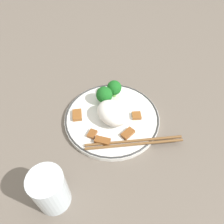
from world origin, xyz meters
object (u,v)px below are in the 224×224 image
Objects in this scene: broccoli_back_left at (114,88)px; broccoli_back_center at (104,95)px; chopsticks at (134,143)px; drinking_glass at (50,190)px; plate at (112,118)px.

broccoli_back_left is 0.04m from broccoli_back_center.
chopsticks is 1.97× the size of drinking_glass.
broccoli_back_left is at bearing -27.46° from chopsticks.
chopsticks is at bearing 152.54° from broccoli_back_left.
broccoli_back_center is 0.17m from chopsticks.
drinking_glass is (-0.07, 0.24, 0.04)m from plate.
chopsticks is (-0.10, 0.02, 0.01)m from plate.
drinking_glass is at bearing 83.18° from chopsticks.
broccoli_back_center is 0.26× the size of chopsticks.
broccoli_back_left and broccoli_back_center have the same top height.
broccoli_back_left is 0.18m from chopsticks.
broccoli_back_center reaches higher than chopsticks.
drinking_glass reaches higher than broccoli_back_center.
plate is 0.09m from broccoli_back_left.
drinking_glass reaches higher than chopsticks.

